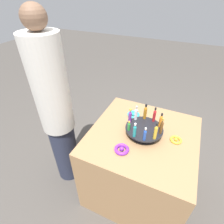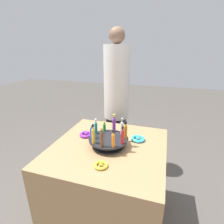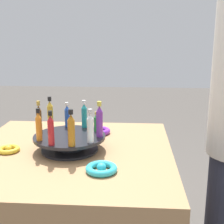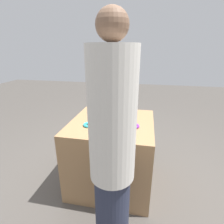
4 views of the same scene
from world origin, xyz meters
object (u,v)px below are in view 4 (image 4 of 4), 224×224
Objects in this scene: display_stand at (112,118)px; person_figure at (112,156)px; ribbon_bow_gold at (113,112)px; ribbon_bow_purple at (134,126)px; bottle_teal at (123,113)px; bottle_clear at (102,113)px; bottle_green at (117,116)px; bottle_orange at (108,106)px; bottle_red at (102,108)px; bottle_purple at (109,113)px; ribbon_bow_teal at (89,125)px; bottle_amber at (100,110)px; bottle_gold at (121,107)px; bottle_blue at (124,110)px; bottle_brown at (115,106)px.

person_figure reaches higher than display_stand.
ribbon_bow_gold is 0.44m from ribbon_bow_purple.
bottle_teal is 0.93× the size of bottle_clear.
bottle_orange is at bearing 33.42° from bottle_green.
bottle_orange is 0.97× the size of bottle_red.
ribbon_bow_purple is (0.03, -0.24, -0.12)m from bottle_purple.
bottle_clear is 0.17m from ribbon_bow_teal.
ribbon_bow_purple reaches higher than ribbon_bow_gold.
bottle_teal reaches higher than bottle_green.
bottle_red is at bearing 15.42° from bottle_clear.
bottle_red is 1.00× the size of bottle_clear.
bottle_amber is 0.96× the size of bottle_purple.
ribbon_bow_gold is (0.14, -0.04, -0.11)m from bottle_orange.
person_figure is (-0.98, -0.18, 0.08)m from ribbon_bow_gold.
bottle_green is at bearing -146.58° from display_stand.
bottle_gold is 1.10× the size of bottle_clear.
bottle_blue is (0.08, -0.00, -0.01)m from bottle_teal.
bottle_teal is 1.47× the size of bottle_green.
bottle_red is at bearing 68.09° from ribbon_bow_purple.
bottle_brown is (0.13, -0.01, 0.09)m from display_stand.
bottle_blue reaches higher than bottle_green.
bottle_amber is at bearing 9.63° from person_figure.
bottle_brown is at bearing -20.58° from bottle_clear.
bottle_amber is at bearing 141.42° from bottle_brown.
bottle_amber is 0.75m from person_figure.
ribbon_bow_purple is 0.65m from person_figure.
bottle_green is (-0.11, -0.07, 0.07)m from display_stand.
bottle_teal is 0.93× the size of bottle_red.
bottle_amber is 1.28× the size of ribbon_bow_purple.
ribbon_bow_gold is (0.35, -0.05, -0.12)m from bottle_clear.
display_stand is at bearing -38.58° from bottle_clear.
bottle_gold is at bearing 38.21° from ribbon_bow_purple.
bottle_amber is (-0.13, 0.20, -0.00)m from bottle_gold.
ribbon_bow_teal is at bearing 143.61° from bottle_brown.
bottle_purple is at bearing -146.58° from bottle_red.
bottle_blue is 0.07× the size of person_figure.
bottle_gold is at bearing -92.58° from bottle_orange.
bottle_green is (-0.21, -0.14, -0.02)m from bottle_orange.
bottle_purple is (-0.08, 0.12, 0.01)m from bottle_teal.
bottle_red is 0.95× the size of bottle_amber.
bottle_teal is 0.35m from ribbon_bow_teal.
bottle_gold is 1.33× the size of ribbon_bow_purple.
bottle_green is at bearing 141.42° from bottle_teal.
bottle_clear is 0.37m from ribbon_bow_gold.
ribbon_bow_purple is at bearing -141.79° from bottle_gold.
ribbon_bow_teal is at bearing 153.20° from bottle_orange.
bottle_clear is at bearing 105.42° from bottle_teal.
ribbon_bow_gold is at bearing 35.50° from bottle_blue.
bottle_red is (0.09, 0.24, 0.00)m from bottle_teal.
bottle_clear is 1.47× the size of ribbon_bow_gold.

